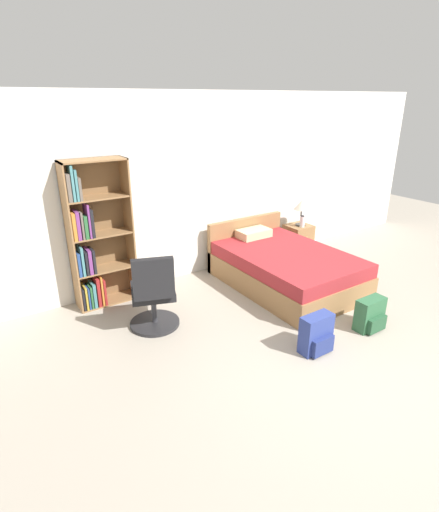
# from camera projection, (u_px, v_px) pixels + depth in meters

# --- Properties ---
(ground_plane) EXTENTS (14.00, 14.00, 0.00)m
(ground_plane) POSITION_uv_depth(u_px,v_px,m) (386.00, 381.00, 3.78)
(ground_plane) COLOR #A39989
(wall_back) EXTENTS (9.00, 0.06, 2.60)m
(wall_back) POSITION_uv_depth(u_px,v_px,m) (206.00, 186.00, 5.81)
(wall_back) COLOR white
(wall_back) RESTS_ON ground_plane
(bookshelf) EXTENTS (0.76, 0.32, 1.84)m
(bookshelf) POSITION_uv_depth(u_px,v_px,m) (93.00, 240.00, 4.89)
(bookshelf) COLOR olive
(bookshelf) RESTS_ON ground_plane
(bed) EXTENTS (1.36, 2.01, 0.77)m
(bed) POSITION_uv_depth(u_px,v_px,m) (283.00, 267.00, 5.65)
(bed) COLOR olive
(bed) RESTS_ON ground_plane
(office_chair) EXTENTS (0.62, 0.68, 0.95)m
(office_chair) POSITION_uv_depth(u_px,v_px,m) (154.00, 296.00, 4.49)
(office_chair) COLOR #232326
(office_chair) RESTS_ON ground_plane
(nightstand) EXTENTS (0.40, 0.41, 0.51)m
(nightstand) POSITION_uv_depth(u_px,v_px,m) (298.00, 240.00, 6.77)
(nightstand) COLOR olive
(nightstand) RESTS_ON ground_plane
(table_lamp) EXTENTS (0.26, 0.26, 0.43)m
(table_lamp) POSITION_uv_depth(u_px,v_px,m) (302.00, 206.00, 6.55)
(table_lamp) COLOR #333333
(table_lamp) RESTS_ON nightstand
(water_bottle) EXTENTS (0.08, 0.08, 0.19)m
(water_bottle) POSITION_uv_depth(u_px,v_px,m) (302.00, 222.00, 6.56)
(water_bottle) COLOR silver
(water_bottle) RESTS_ON nightstand
(backpack_green) EXTENTS (0.36, 0.22, 0.38)m
(backpack_green) POSITION_uv_depth(u_px,v_px,m) (370.00, 315.00, 4.57)
(backpack_green) COLOR #2D603D
(backpack_green) RESTS_ON ground_plane
(backpack_blue) EXTENTS (0.36, 0.22, 0.42)m
(backpack_blue) POSITION_uv_depth(u_px,v_px,m) (317.00, 335.00, 4.16)
(backpack_blue) COLOR navy
(backpack_blue) RESTS_ON ground_plane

